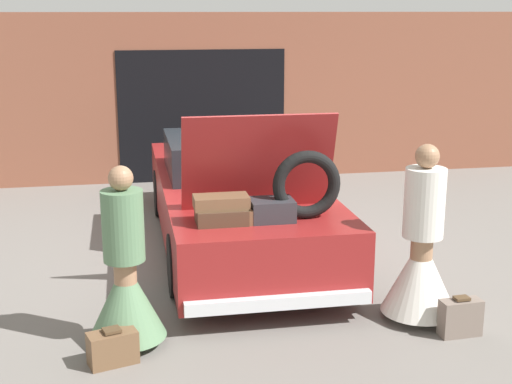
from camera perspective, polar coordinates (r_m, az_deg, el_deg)
The scene contains 7 objects.
ground_plane at distance 8.88m, azimuth -1.60°, elevation -4.26°, with size 40.00×40.00×0.00m, color slate.
garage_wall_back at distance 12.10m, azimuth -4.36°, elevation 7.48°, with size 12.00×0.14×2.80m.
car at distance 8.70m, azimuth -1.61°, elevation -0.45°, with size 1.85×4.98×1.86m.
person_left at distance 6.25m, azimuth -10.38°, elevation -7.22°, with size 0.67×0.67×1.60m.
person_right at distance 6.81m, azimuth 13.06°, elevation -5.28°, with size 0.71×0.71×1.68m.
suitcase_beside_left_person at distance 6.12m, azimuth -11.39°, elevation -12.11°, with size 0.44×0.31×0.31m.
suitcase_beside_right_person at distance 6.72m, azimuth 16.03°, elevation -9.62°, with size 0.38×0.18×0.37m.
Camera 1 is at (-1.30, -8.31, 2.85)m, focal length 50.00 mm.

